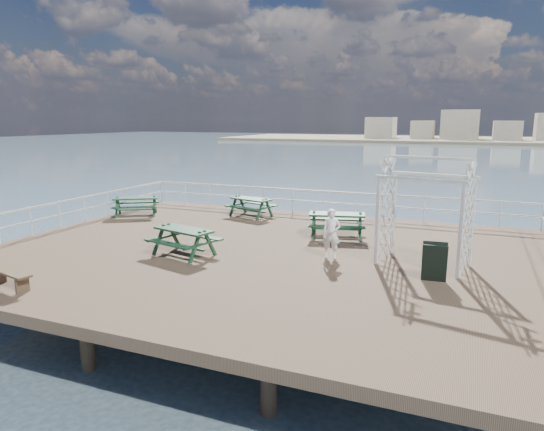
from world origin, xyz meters
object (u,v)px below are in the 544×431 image
at_px(picnic_table_a, 136,202).
at_px(picnic_table_b, 251,203).
at_px(trellis_arbor, 424,218).
at_px(picnic_table_d, 184,236).
at_px(flat_bench_far, 10,275).
at_px(picnic_table_c, 337,220).
at_px(person, 331,234).

xyz_separation_m(picnic_table_a, picnic_table_b, (4.84, 1.86, -0.02)).
distance_m(picnic_table_a, trellis_arbor, 13.07).
relative_size(picnic_table_d, flat_bench_far, 1.44).
xyz_separation_m(flat_bench_far, trellis_arbor, (9.61, 6.16, 1.10)).
distance_m(picnic_table_b, trellis_arbor, 9.25).
relative_size(picnic_table_a, picnic_table_c, 1.04).
relative_size(picnic_table_c, picnic_table_d, 1.02).
xyz_separation_m(picnic_table_a, picnic_table_d, (5.53, -4.70, 0.02)).
bearing_deg(picnic_table_c, picnic_table_b, 139.45).
bearing_deg(person, trellis_arbor, -4.48).
xyz_separation_m(picnic_table_d, trellis_arbor, (7.18, 1.76, 0.81)).
relative_size(picnic_table_a, flat_bench_far, 1.52).
relative_size(picnic_table_d, person, 1.50).
height_order(picnic_table_a, picnic_table_b, picnic_table_a).
height_order(picnic_table_d, flat_bench_far, picnic_table_d).
relative_size(picnic_table_b, picnic_table_c, 0.94).
distance_m(picnic_table_a, picnic_table_c, 9.42).
bearing_deg(picnic_table_d, flat_bench_far, -104.56).
bearing_deg(flat_bench_far, picnic_table_a, 121.81).
height_order(picnic_table_a, picnic_table_c, picnic_table_c).
bearing_deg(flat_bench_far, picnic_table_c, 66.96).
distance_m(picnic_table_d, person, 4.69).
bearing_deg(picnic_table_a, picnic_table_b, -10.28).
bearing_deg(picnic_table_a, picnic_table_d, -71.62).
relative_size(picnic_table_a, picnic_table_d, 1.06).
distance_m(picnic_table_c, flat_bench_far, 10.73).
height_order(picnic_table_c, picnic_table_d, picnic_table_c).
height_order(picnic_table_b, trellis_arbor, trellis_arbor).
distance_m(picnic_table_a, person, 10.50).
height_order(picnic_table_a, flat_bench_far, picnic_table_a).
xyz_separation_m(picnic_table_b, person, (5.14, -5.10, 0.19)).
distance_m(picnic_table_c, person, 2.88).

